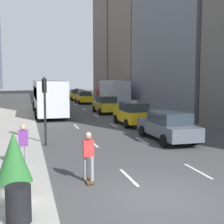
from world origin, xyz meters
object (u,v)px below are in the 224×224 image
(taxi_second, at_px, (133,114))
(skateboarder, at_px, (88,154))
(trash_can, at_px, (18,204))
(taxi_third, at_px, (77,95))
(taxi_lead, at_px, (84,97))
(city_bus, at_px, (48,96))
(taxi_fourth, at_px, (106,104))
(planter_with_shrub, at_px, (14,166))
(box_truck, at_px, (112,92))
(sedan_black_near, at_px, (168,126))
(pedestrian_near_curb, at_px, (24,143))
(traffic_light_pole, at_px, (45,100))

(taxi_second, bearing_deg, skateboarder, -115.99)
(taxi_second, relative_size, trash_can, 4.89)
(taxi_third, height_order, trash_can, taxi_third)
(taxi_lead, relative_size, city_bus, 0.38)
(taxi_fourth, xyz_separation_m, planter_with_shrub, (-8.06, -21.20, 0.27))
(city_bus, xyz_separation_m, planter_with_shrub, (-2.45, -21.75, -0.63))
(taxi_fourth, bearing_deg, box_truck, 70.13)
(taxi_lead, xyz_separation_m, skateboarder, (-5.69, -31.82, 0.08))
(trash_can, bearing_deg, taxi_second, 61.30)
(sedan_black_near, bearing_deg, skateboarder, -135.01)
(taxi_lead, bearing_deg, box_truck, -56.85)
(skateboarder, relative_size, pedestrian_near_curb, 1.06)
(pedestrian_near_curb, bearing_deg, box_truck, 67.41)
(taxi_fourth, distance_m, city_bus, 5.71)
(skateboarder, height_order, trash_can, skateboarder)
(taxi_lead, bearing_deg, city_bus, -116.03)
(pedestrian_near_curb, bearing_deg, sedan_black_near, 25.31)
(planter_with_shrub, distance_m, traffic_light_pole, 7.95)
(taxi_lead, distance_m, city_bus, 12.82)
(taxi_lead, bearing_deg, taxi_second, -90.00)
(taxi_second, height_order, trash_can, taxi_second)
(taxi_fourth, distance_m, trash_can, 23.97)
(taxi_second, distance_m, sedan_black_near, 5.98)
(taxi_third, height_order, city_bus, city_bus)
(sedan_black_near, height_order, trash_can, sedan_black_near)
(taxi_fourth, distance_m, pedestrian_near_curb, 19.46)
(city_bus, relative_size, box_truck, 1.38)
(box_truck, bearing_deg, planter_with_shrub, -110.57)
(taxi_fourth, bearing_deg, pedestrian_near_curb, -113.74)
(taxi_fourth, distance_m, box_truck, 8.28)
(city_bus, height_order, trash_can, city_bus)
(planter_with_shrub, height_order, pedestrian_near_curb, planter_with_shrub)
(sedan_black_near, xyz_separation_m, box_truck, (2.80, 21.85, 0.85))
(sedan_black_near, bearing_deg, taxi_lead, 90.00)
(city_bus, bearing_deg, traffic_light_pole, -94.64)
(box_truck, bearing_deg, sedan_black_near, -97.30)
(pedestrian_near_curb, bearing_deg, city_bus, 83.10)
(planter_with_shrub, relative_size, traffic_light_pole, 0.54)
(sedan_black_near, height_order, box_truck, box_truck)
(city_bus, height_order, pedestrian_near_curb, city_bus)
(box_truck, bearing_deg, taxi_second, -100.01)
(skateboarder, bearing_deg, traffic_light_pole, 99.54)
(sedan_black_near, xyz_separation_m, traffic_light_pole, (-6.75, 0.64, 1.55))
(sedan_black_near, height_order, skateboarder, skateboarder)
(trash_can, relative_size, planter_with_shrub, 0.46)
(taxi_fourth, bearing_deg, trash_can, -109.34)
(taxi_fourth, xyz_separation_m, city_bus, (-5.61, 0.55, 0.91))
(taxi_third, distance_m, sedan_black_near, 32.61)
(taxi_second, xyz_separation_m, skateboarder, (-5.69, -11.66, 0.08))
(taxi_third, height_order, skateboarder, taxi_third)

